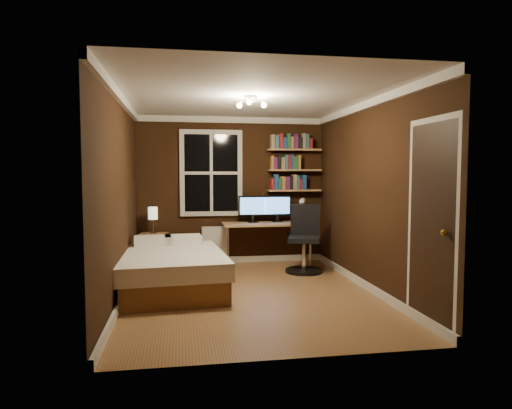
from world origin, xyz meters
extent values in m
plane|color=brown|center=(0.00, 0.00, 0.00)|extent=(4.20, 4.20, 0.00)
cube|color=black|center=(0.00, 2.10, 1.25)|extent=(3.20, 0.04, 2.50)
cube|color=black|center=(-1.60, 0.00, 1.25)|extent=(0.04, 4.20, 2.50)
cube|color=black|center=(1.60, 0.00, 1.25)|extent=(0.04, 4.20, 2.50)
cube|color=white|center=(0.00, 0.00, 2.50)|extent=(3.20, 4.20, 0.02)
cube|color=silver|center=(-0.35, 2.06, 1.55)|extent=(1.06, 0.06, 1.46)
sphere|color=gold|center=(1.55, -1.85, 1.00)|extent=(0.06, 0.06, 0.06)
cube|color=#A57950|center=(1.08, 1.98, 1.25)|extent=(0.92, 0.22, 0.03)
cube|color=#A57950|center=(1.08, 1.98, 1.60)|extent=(0.92, 0.22, 0.03)
cube|color=#A57950|center=(1.08, 1.98, 1.95)|extent=(0.92, 0.22, 0.03)
cube|color=brown|center=(-1.00, 0.32, 0.15)|extent=(1.41, 1.91, 0.29)
cube|color=white|center=(-1.00, 0.32, 0.40)|extent=(1.49, 1.97, 0.22)
cube|color=white|center=(-1.27, 1.00, 0.57)|extent=(0.55, 0.40, 0.13)
cube|color=white|center=(-0.84, 1.04, 0.57)|extent=(0.55, 0.40, 0.13)
cube|color=brown|center=(-1.32, 1.81, 0.28)|extent=(0.50, 0.50, 0.56)
cube|color=white|center=(-0.31, 1.99, 0.32)|extent=(0.43, 0.15, 0.64)
cube|color=#A57950|center=(0.57, 1.80, 0.69)|extent=(1.50, 0.56, 0.04)
cylinder|color=beige|center=(-0.12, 1.56, 0.34)|extent=(0.04, 0.04, 0.68)
cylinder|color=beige|center=(1.26, 1.56, 0.34)|extent=(0.04, 0.04, 0.68)
cylinder|color=beige|center=(-0.12, 2.04, 0.34)|extent=(0.04, 0.04, 0.68)
cylinder|color=beige|center=(1.26, 2.04, 0.34)|extent=(0.04, 0.04, 0.68)
cylinder|color=black|center=(1.02, 1.10, 0.03)|extent=(0.58, 0.58, 0.05)
cylinder|color=silver|center=(1.02, 1.10, 0.27)|extent=(0.06, 0.06, 0.43)
cube|color=black|center=(1.02, 1.10, 0.52)|extent=(0.60, 0.60, 0.08)
cube|color=black|center=(1.09, 1.30, 0.81)|extent=(0.45, 0.19, 0.49)
camera|label=1|loc=(-0.86, -5.72, 1.56)|focal=32.00mm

